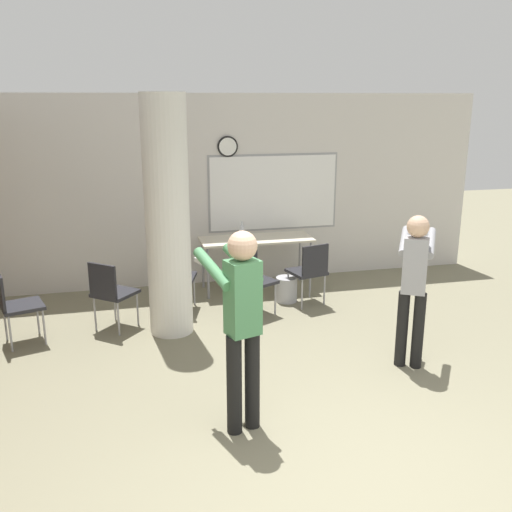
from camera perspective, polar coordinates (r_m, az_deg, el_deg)
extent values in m
plane|color=gray|center=(4.53, 9.57, -21.93)|extent=(24.00, 24.00, 0.00)
cube|color=silver|center=(8.57, -3.19, 6.58)|extent=(8.00, 0.12, 2.80)
cylinder|color=black|center=(8.43, -2.85, 10.88)|extent=(0.30, 0.03, 0.30)
cylinder|color=white|center=(8.42, -2.83, 10.87)|extent=(0.26, 0.01, 0.25)
cube|color=#99999E|center=(8.68, 1.76, 6.37)|extent=(2.01, 0.01, 1.16)
cube|color=white|center=(8.68, 1.77, 6.37)|extent=(1.95, 0.02, 1.10)
cylinder|color=silver|center=(6.65, -8.85, 3.77)|extent=(0.51, 0.51, 2.80)
cube|color=beige|center=(8.25, 0.02, 1.69)|extent=(1.62, 0.63, 0.03)
cylinder|color=gray|center=(7.97, -4.81, -1.74)|extent=(0.04, 0.04, 0.74)
cylinder|color=gray|center=(8.32, 5.46, -1.02)|extent=(0.04, 0.04, 0.74)
cylinder|color=gray|center=(8.46, -5.33, -0.74)|extent=(0.04, 0.04, 0.74)
cylinder|color=gray|center=(8.78, 4.40, -0.10)|extent=(0.04, 0.04, 0.74)
cylinder|color=silver|center=(8.32, -1.44, 2.49)|extent=(0.07, 0.07, 0.16)
cylinder|color=silver|center=(8.30, -1.44, 3.26)|extent=(0.03, 0.03, 0.07)
cylinder|color=#B2B2B7|center=(7.92, 3.06, -3.35)|extent=(0.30, 0.30, 0.34)
cube|color=#232328|center=(7.13, -13.90, -3.63)|extent=(0.62, 0.62, 0.04)
cube|color=#232328|center=(6.92, -15.11, -2.39)|extent=(0.32, 0.28, 0.40)
cylinder|color=#99999E|center=(7.23, -11.76, -5.21)|extent=(0.02, 0.02, 0.43)
cylinder|color=#99999E|center=(7.45, -13.94, -4.71)|extent=(0.02, 0.02, 0.43)
cylinder|color=#99999E|center=(6.97, -13.59, -6.11)|extent=(0.02, 0.02, 0.43)
cylinder|color=#99999E|center=(7.20, -15.80, -5.57)|extent=(0.02, 0.02, 0.43)
cube|color=#232328|center=(7.03, -22.33, -4.64)|extent=(0.55, 0.55, 0.04)
cube|color=#232328|center=(6.94, -24.18, -3.19)|extent=(0.15, 0.39, 0.40)
cylinder|color=#99999E|center=(6.97, -20.42, -6.69)|extent=(0.02, 0.02, 0.43)
cylinder|color=#99999E|center=(7.30, -20.99, -5.73)|extent=(0.02, 0.02, 0.43)
cylinder|color=#99999E|center=(6.92, -23.35, -7.15)|extent=(0.02, 0.02, 0.43)
cylinder|color=#99999E|center=(7.26, -23.78, -6.16)|extent=(0.02, 0.02, 0.43)
cube|color=#232328|center=(7.59, -7.79, -2.11)|extent=(0.54, 0.54, 0.04)
cube|color=#232328|center=(7.34, -8.13, -0.96)|extent=(0.39, 0.14, 0.40)
cylinder|color=#99999E|center=(7.81, -6.20, -3.38)|extent=(0.02, 0.02, 0.43)
cylinder|color=#99999E|center=(7.87, -8.79, -3.32)|extent=(0.02, 0.02, 0.43)
cylinder|color=#99999E|center=(7.47, -6.60, -4.27)|extent=(0.02, 0.02, 0.43)
cylinder|color=#99999E|center=(7.53, -9.31, -4.21)|extent=(0.02, 0.02, 0.43)
cube|color=#232328|center=(7.35, -0.03, -2.56)|extent=(0.59, 0.59, 0.04)
cube|color=#232328|center=(7.43, -1.07, -0.58)|extent=(0.36, 0.21, 0.40)
cylinder|color=#99999E|center=(7.19, -0.17, -4.97)|extent=(0.02, 0.02, 0.43)
cylinder|color=#99999E|center=(7.42, 1.94, -4.32)|extent=(0.02, 0.02, 0.43)
cylinder|color=#99999E|center=(7.45, -1.99, -4.24)|extent=(0.02, 0.02, 0.43)
cylinder|color=#99999E|center=(7.67, 0.09, -3.64)|extent=(0.02, 0.02, 0.43)
cube|color=#232328|center=(7.78, 5.07, -1.58)|extent=(0.54, 0.54, 0.04)
cube|color=#232328|center=(7.56, 5.95, -0.39)|extent=(0.39, 0.13, 0.40)
cylinder|color=#99999E|center=(8.09, 5.41, -2.66)|extent=(0.02, 0.02, 0.43)
cylinder|color=#99999E|center=(7.91, 3.22, -3.05)|extent=(0.02, 0.02, 0.43)
cylinder|color=#99999E|center=(7.81, 6.85, -3.39)|extent=(0.02, 0.02, 0.43)
cylinder|color=#99999E|center=(7.62, 4.62, -3.81)|extent=(0.02, 0.02, 0.43)
cylinder|color=black|center=(6.18, 15.90, -7.19)|extent=(0.12, 0.12, 0.82)
cylinder|color=black|center=(6.19, 14.40, -7.06)|extent=(0.12, 0.12, 0.82)
cube|color=#99999E|center=(5.96, 15.62, -0.91)|extent=(0.30, 0.28, 0.58)
sphere|color=#D8AD8C|center=(5.86, 15.91, 2.85)|extent=(0.22, 0.22, 0.22)
cylinder|color=#99999E|center=(6.13, 17.08, 1.26)|extent=(0.34, 0.48, 0.23)
cylinder|color=#99999E|center=(6.14, 14.63, 1.46)|extent=(0.34, 0.48, 0.23)
cube|color=white|center=(6.36, 14.77, 1.97)|extent=(0.10, 0.13, 0.04)
cylinder|color=black|center=(4.93, -0.38, -12.27)|extent=(0.13, 0.13, 0.88)
cylinder|color=black|center=(4.85, -2.19, -12.75)|extent=(0.13, 0.13, 0.88)
cube|color=#4C8C59|center=(4.58, -1.33, -4.19)|extent=(0.31, 0.27, 0.62)
sphere|color=#D8AD8C|center=(4.45, -1.37, 1.03)|extent=(0.24, 0.24, 0.24)
cylinder|color=#4C8C59|center=(4.79, -1.37, -0.76)|extent=(0.26, 0.55, 0.25)
cylinder|color=#4C8C59|center=(4.66, -4.38, -1.26)|extent=(0.26, 0.55, 0.25)
cube|color=white|center=(4.88, -5.71, -0.47)|extent=(0.07, 0.13, 0.04)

